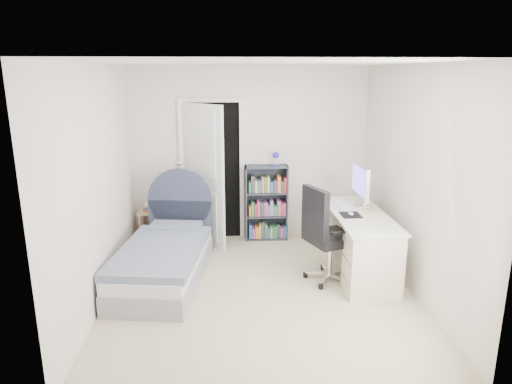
{
  "coord_description": "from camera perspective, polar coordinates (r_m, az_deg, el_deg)",
  "views": [
    {
      "loc": [
        -0.38,
        -4.74,
        2.41
      ],
      "look_at": [
        -0.03,
        0.18,
        1.11
      ],
      "focal_mm": 32.0,
      "sensor_mm": 36.0,
      "label": 1
    }
  ],
  "objects": [
    {
      "name": "bookcase",
      "position": [
        6.71,
        1.36,
        -1.63
      ],
      "size": [
        0.62,
        0.26,
        1.31
      ],
      "color": "#353B49",
      "rests_on": "ground"
    },
    {
      "name": "room_shell",
      "position": [
        4.89,
        0.46,
        1.07
      ],
      "size": [
        3.5,
        3.7,
        2.6
      ],
      "color": "tan",
      "rests_on": "ground"
    },
    {
      "name": "desk",
      "position": [
        5.73,
        12.64,
        -5.91
      ],
      "size": [
        0.63,
        1.58,
        1.29
      ],
      "color": "beige",
      "rests_on": "ground"
    },
    {
      "name": "door",
      "position": [
        6.48,
        -6.22,
        2.44
      ],
      "size": [
        0.92,
        0.61,
        2.06
      ],
      "color": "black",
      "rests_on": "ground"
    },
    {
      "name": "nightstand",
      "position": [
        6.73,
        -12.74,
        -3.07
      ],
      "size": [
        0.4,
        0.4,
        0.59
      ],
      "color": "tan",
      "rests_on": "ground"
    },
    {
      "name": "office_chair",
      "position": [
        5.35,
        8.56,
        -4.79
      ],
      "size": [
        0.66,
        0.67,
        1.15
      ],
      "color": "silver",
      "rests_on": "ground"
    },
    {
      "name": "floor_lamp",
      "position": [
        6.52,
        -9.57,
        -2.42
      ],
      "size": [
        0.18,
        0.18,
        1.24
      ],
      "color": "silver",
      "rests_on": "ground"
    },
    {
      "name": "bed",
      "position": [
        5.62,
        -11.29,
        -7.97
      ],
      "size": [
        1.13,
        2.0,
        1.17
      ],
      "color": "gray",
      "rests_on": "ground"
    }
  ]
}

